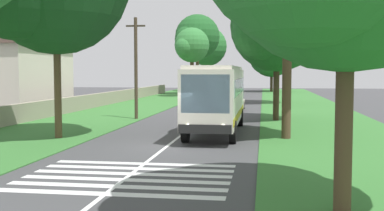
{
  "coord_description": "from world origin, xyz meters",
  "views": [
    {
      "loc": [
        -21.6,
        -4.38,
        3.44
      ],
      "look_at": [
        4.28,
        -0.54,
        1.6
      ],
      "focal_mm": 45.14,
      "sensor_mm": 36.0,
      "label": 1
    }
  ],
  "objects_px": {
    "trailing_minibus_0": "(209,88)",
    "roadside_building": "(7,73)",
    "roadside_tree_right_2": "(275,28)",
    "roadside_tree_right_4": "(277,27)",
    "roadside_tree_left_1": "(191,46)",
    "roadside_tree_left_3": "(206,47)",
    "trailing_car_1": "(202,99)",
    "coach_bus": "(217,95)",
    "roadside_tree_left_4": "(197,38)",
    "roadside_tree_right_1": "(270,57)",
    "utility_pole": "(136,66)",
    "trailing_car_0": "(234,103)"
  },
  "relations": [
    {
      "from": "trailing_minibus_0",
      "to": "roadside_building",
      "type": "relative_size",
      "value": 0.54
    },
    {
      "from": "roadside_tree_right_2",
      "to": "roadside_tree_right_4",
      "type": "xyz_separation_m",
      "value": [
        17.96,
        -0.57,
        1.7
      ]
    },
    {
      "from": "roadside_tree_left_1",
      "to": "roadside_building",
      "type": "height_order",
      "value": "roadside_tree_left_1"
    },
    {
      "from": "roadside_tree_right_2",
      "to": "roadside_building",
      "type": "distance_m",
      "value": 23.4
    },
    {
      "from": "trailing_minibus_0",
      "to": "roadside_tree_left_3",
      "type": "distance_m",
      "value": 28.76
    },
    {
      "from": "trailing_car_1",
      "to": "roadside_building",
      "type": "distance_m",
      "value": 18.83
    },
    {
      "from": "coach_bus",
      "to": "roadside_tree_left_4",
      "type": "distance_m",
      "value": 46.35
    },
    {
      "from": "roadside_tree_left_3",
      "to": "roadside_tree_right_1",
      "type": "xyz_separation_m",
      "value": [
        -1.04,
        -11.17,
        -1.75
      ]
    },
    {
      "from": "trailing_minibus_0",
      "to": "roadside_tree_right_4",
      "type": "xyz_separation_m",
      "value": [
        -4.32,
        -7.67,
        6.63
      ]
    },
    {
      "from": "trailing_minibus_0",
      "to": "utility_pole",
      "type": "xyz_separation_m",
      "value": [
        -22.9,
        2.74,
        2.27
      ]
    },
    {
      "from": "trailing_car_0",
      "to": "utility_pole",
      "type": "xyz_separation_m",
      "value": [
        -9.33,
        6.5,
        3.15
      ]
    },
    {
      "from": "trailing_minibus_0",
      "to": "roadside_building",
      "type": "distance_m",
      "value": 23.68
    },
    {
      "from": "trailing_car_0",
      "to": "trailing_minibus_0",
      "type": "height_order",
      "value": "trailing_minibus_0"
    },
    {
      "from": "trailing_car_0",
      "to": "roadside_tree_left_3",
      "type": "xyz_separation_m",
      "value": [
        41.43,
        7.45,
        7.0
      ]
    },
    {
      "from": "roadside_tree_left_1",
      "to": "utility_pole",
      "type": "bearing_deg",
      "value": -178.71
    },
    {
      "from": "coach_bus",
      "to": "roadside_tree_right_4",
      "type": "relative_size",
      "value": 0.94
    },
    {
      "from": "roadside_tree_left_4",
      "to": "roadside_tree_right_1",
      "type": "bearing_deg",
      "value": -44.6
    },
    {
      "from": "trailing_minibus_0",
      "to": "roadside_tree_left_4",
      "type": "relative_size",
      "value": 0.5
    },
    {
      "from": "roadside_tree_left_3",
      "to": "utility_pole",
      "type": "distance_m",
      "value": 50.92
    },
    {
      "from": "roadside_tree_left_4",
      "to": "trailing_car_0",
      "type": "bearing_deg",
      "value": -165.69
    },
    {
      "from": "coach_bus",
      "to": "trailing_car_1",
      "type": "bearing_deg",
      "value": 9.46
    },
    {
      "from": "trailing_minibus_0",
      "to": "roadside_tree_right_1",
      "type": "relative_size",
      "value": 0.62
    },
    {
      "from": "roadside_building",
      "to": "roadside_tree_left_4",
      "type": "bearing_deg",
      "value": -19.82
    },
    {
      "from": "roadside_tree_right_4",
      "to": "trailing_minibus_0",
      "type": "bearing_deg",
      "value": 60.6
    },
    {
      "from": "coach_bus",
      "to": "roadside_tree_right_4",
      "type": "xyz_separation_m",
      "value": [
        25.47,
        -3.89,
        6.03
      ]
    },
    {
      "from": "roadside_tree_right_1",
      "to": "utility_pole",
      "type": "xyz_separation_m",
      "value": [
        -49.72,
        10.22,
        -2.1
      ]
    },
    {
      "from": "roadside_building",
      "to": "trailing_car_0",
      "type": "bearing_deg",
      "value": -78.0
    },
    {
      "from": "coach_bus",
      "to": "utility_pole",
      "type": "distance_m",
      "value": 9.63
    },
    {
      "from": "coach_bus",
      "to": "utility_pole",
      "type": "relative_size",
      "value": 1.54
    },
    {
      "from": "trailing_car_1",
      "to": "roadside_tree_right_1",
      "type": "xyz_separation_m",
      "value": [
        34.5,
        -7.38,
        5.24
      ]
    },
    {
      "from": "roadside_tree_left_3",
      "to": "roadside_tree_left_4",
      "type": "bearing_deg",
      "value": -179.88
    },
    {
      "from": "roadside_tree_right_4",
      "to": "utility_pole",
      "type": "xyz_separation_m",
      "value": [
        -18.58,
        10.41,
        -4.36
      ]
    },
    {
      "from": "roadside_building",
      "to": "coach_bus",
      "type": "bearing_deg",
      "value": -121.94
    },
    {
      "from": "trailing_car_1",
      "to": "roadside_building",
      "type": "bearing_deg",
      "value": 122.49
    },
    {
      "from": "coach_bus",
      "to": "trailing_car_1",
      "type": "height_order",
      "value": "coach_bus"
    },
    {
      "from": "coach_bus",
      "to": "roadside_tree_left_1",
      "type": "height_order",
      "value": "roadside_tree_left_1"
    },
    {
      "from": "coach_bus",
      "to": "roadside_tree_left_1",
      "type": "distance_m",
      "value": 39.44
    },
    {
      "from": "trailing_minibus_0",
      "to": "roadside_tree_left_1",
      "type": "relative_size",
      "value": 0.64
    },
    {
      "from": "coach_bus",
      "to": "roadside_building",
      "type": "height_order",
      "value": "roadside_building"
    },
    {
      "from": "roadside_building",
      "to": "roadside_tree_right_1",
      "type": "bearing_deg",
      "value": -27.44
    },
    {
      "from": "trailing_car_0",
      "to": "roadside_building",
      "type": "bearing_deg",
      "value": 102.0
    },
    {
      "from": "roadside_tree_left_4",
      "to": "roadside_tree_right_4",
      "type": "distance_m",
      "value": 22.85
    },
    {
      "from": "trailing_car_1",
      "to": "roadside_tree_right_4",
      "type": "relative_size",
      "value": 0.36
    },
    {
      "from": "roadside_tree_left_3",
      "to": "roadside_tree_right_4",
      "type": "relative_size",
      "value": 0.95
    },
    {
      "from": "roadside_tree_left_3",
      "to": "coach_bus",
      "type": "bearing_deg",
      "value": -172.62
    },
    {
      "from": "roadside_tree_right_4",
      "to": "roadside_tree_left_3",
      "type": "bearing_deg",
      "value": 19.44
    },
    {
      "from": "trailing_car_0",
      "to": "roadside_tree_left_3",
      "type": "distance_m",
      "value": 42.67
    },
    {
      "from": "coach_bus",
      "to": "roadside_tree_right_2",
      "type": "distance_m",
      "value": 9.28
    },
    {
      "from": "roadside_tree_left_4",
      "to": "trailing_car_1",
      "type": "bearing_deg",
      "value": -170.79
    },
    {
      "from": "roadside_tree_right_4",
      "to": "trailing_car_0",
      "type": "bearing_deg",
      "value": 157.07
    }
  ]
}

